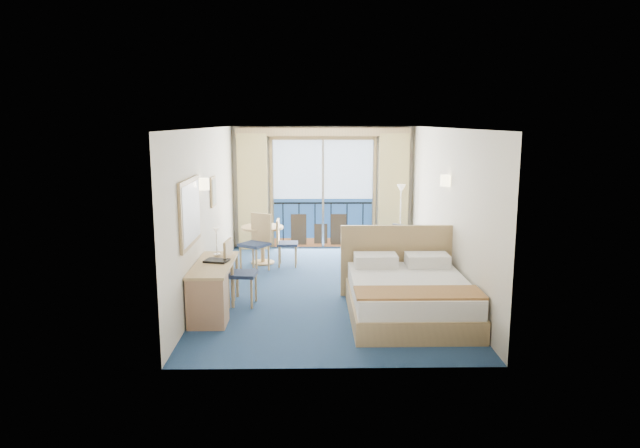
# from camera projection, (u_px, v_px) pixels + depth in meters

# --- Properties ---
(floor) EXTENTS (6.50, 6.50, 0.00)m
(floor) POSITION_uv_depth(u_px,v_px,m) (327.00, 287.00, 9.78)
(floor) COLOR navy
(floor) RESTS_ON ground
(room_walls) EXTENTS (4.04, 6.54, 2.72)m
(room_walls) POSITION_uv_depth(u_px,v_px,m) (327.00, 184.00, 9.46)
(room_walls) COLOR beige
(room_walls) RESTS_ON ground
(balcony_door) EXTENTS (2.36, 0.03, 2.52)m
(balcony_door) POSITION_uv_depth(u_px,v_px,m) (323.00, 197.00, 12.74)
(balcony_door) COLOR navy
(balcony_door) RESTS_ON room_walls
(curtain_left) EXTENTS (0.65, 0.22, 2.55)m
(curtain_left) POSITION_uv_depth(u_px,v_px,m) (253.00, 192.00, 12.54)
(curtain_left) COLOR tan
(curtain_left) RESTS_ON room_walls
(curtain_right) EXTENTS (0.65, 0.22, 2.55)m
(curtain_right) POSITION_uv_depth(u_px,v_px,m) (393.00, 191.00, 12.60)
(curtain_right) COLOR tan
(curtain_right) RESTS_ON room_walls
(pelmet) EXTENTS (3.80, 0.25, 0.18)m
(pelmet) POSITION_uv_depth(u_px,v_px,m) (323.00, 132.00, 12.37)
(pelmet) COLOR tan
(pelmet) RESTS_ON room_walls
(mirror) EXTENTS (0.05, 1.25, 0.95)m
(mirror) POSITION_uv_depth(u_px,v_px,m) (190.00, 212.00, 7.99)
(mirror) COLOR tan
(mirror) RESTS_ON room_walls
(wall_print) EXTENTS (0.04, 0.42, 0.52)m
(wall_print) POSITION_uv_depth(u_px,v_px,m) (213.00, 192.00, 9.90)
(wall_print) COLOR tan
(wall_print) RESTS_ON room_walls
(sconce_left) EXTENTS (0.18, 0.18, 0.18)m
(sconce_left) POSITION_uv_depth(u_px,v_px,m) (203.00, 184.00, 8.82)
(sconce_left) COLOR #FFECB2
(sconce_left) RESTS_ON room_walls
(sconce_right) EXTENTS (0.18, 0.18, 0.18)m
(sconce_right) POSITION_uv_depth(u_px,v_px,m) (446.00, 181.00, 9.33)
(sconce_right) COLOR #FFECB2
(sconce_right) RESTS_ON room_walls
(bed) EXTENTS (1.85, 2.20, 1.17)m
(bed) POSITION_uv_depth(u_px,v_px,m) (408.00, 295.00, 8.27)
(bed) COLOR tan
(bed) RESTS_ON ground
(nightstand) EXTENTS (0.43, 0.41, 0.56)m
(nightstand) POSITION_uv_depth(u_px,v_px,m) (433.00, 274.00, 9.53)
(nightstand) COLOR #A77C58
(nightstand) RESTS_ON ground
(phone) EXTENTS (0.19, 0.16, 0.08)m
(phone) POSITION_uv_depth(u_px,v_px,m) (433.00, 255.00, 9.49)
(phone) COLOR beige
(phone) RESTS_ON nightstand
(armchair) EXTENTS (1.19, 1.19, 0.78)m
(armchair) POSITION_uv_depth(u_px,v_px,m) (399.00, 247.00, 11.15)
(armchair) COLOR #424751
(armchair) RESTS_ON ground
(floor_lamp) EXTENTS (0.20, 0.20, 1.48)m
(floor_lamp) POSITION_uv_depth(u_px,v_px,m) (401.00, 201.00, 12.20)
(floor_lamp) COLOR silver
(floor_lamp) RESTS_ON ground
(desk) EXTENTS (0.55, 1.60, 0.75)m
(desk) POSITION_uv_depth(u_px,v_px,m) (209.00, 294.00, 8.02)
(desk) COLOR tan
(desk) RESTS_ON ground
(desk_chair) EXTENTS (0.49, 0.48, 1.02)m
(desk_chair) POSITION_uv_depth(u_px,v_px,m) (236.00, 269.00, 8.77)
(desk_chair) COLOR #1E2A47
(desk_chair) RESTS_ON ground
(folder) EXTENTS (0.39, 0.33, 0.03)m
(folder) POSITION_uv_depth(u_px,v_px,m) (217.00, 261.00, 8.48)
(folder) COLOR black
(folder) RESTS_ON desk
(desk_lamp) EXTENTS (0.11, 0.11, 0.43)m
(desk_lamp) POSITION_uv_depth(u_px,v_px,m) (216.00, 236.00, 8.78)
(desk_lamp) COLOR silver
(desk_lamp) RESTS_ON desk
(round_table) EXTENTS (0.83, 0.83, 0.75)m
(round_table) POSITION_uv_depth(u_px,v_px,m) (262.00, 235.00, 11.34)
(round_table) COLOR tan
(round_table) RESTS_ON ground
(table_chair_a) EXTENTS (0.41, 0.40, 0.92)m
(table_chair_a) POSITION_uv_depth(u_px,v_px,m) (283.00, 240.00, 11.15)
(table_chair_a) COLOR #1E2A47
(table_chair_a) RESTS_ON ground
(table_chair_b) EXTENTS (0.65, 0.65, 1.08)m
(table_chair_b) POSITION_uv_depth(u_px,v_px,m) (257.00, 239.00, 10.80)
(table_chair_b) COLOR #1E2A47
(table_chair_b) RESTS_ON ground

